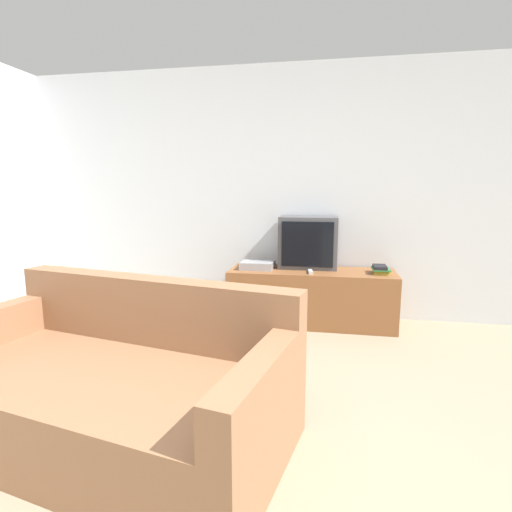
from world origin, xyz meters
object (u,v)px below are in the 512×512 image
tv_stand (311,297)px  remote_on_stand (310,272)px  television (308,243)px  book_stack (381,269)px  couch (114,389)px  set_top_box (258,265)px

tv_stand → remote_on_stand: 0.31m
television → remote_on_stand: (0.04, -0.24, -0.25)m
book_stack → tv_stand: bearing=177.0°
tv_stand → couch: (-0.97, -2.09, -0.00)m
tv_stand → television: size_ratio=2.79×
book_stack → remote_on_stand: bearing=-172.1°
couch → set_top_box: bearing=89.7°
tv_stand → book_stack: size_ratio=7.39×
couch → remote_on_stand: bearing=74.9°
couch → book_stack: couch is taller
remote_on_stand → set_top_box: size_ratio=0.47×
couch → tv_stand: bearing=76.1°
couch → book_stack: size_ratio=9.36×
book_stack → remote_on_stand: size_ratio=1.43×
book_stack → set_top_box: size_ratio=0.68×
television → set_top_box: size_ratio=1.80×
television → remote_on_stand: size_ratio=3.80×
remote_on_stand → tv_stand: bearing=87.0°
television → set_top_box: television is taller
couch → set_top_box: 2.15m
set_top_box → couch: bearing=-101.4°
book_stack → couch: bearing=-128.4°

